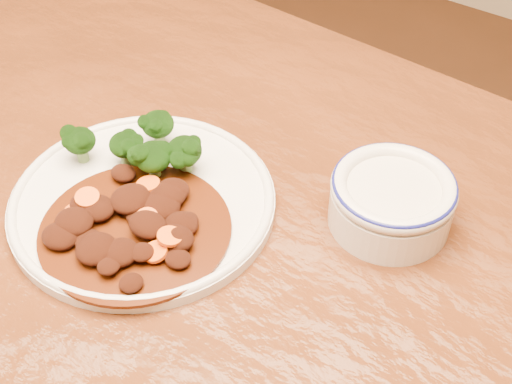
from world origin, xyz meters
The scene contains 5 objects.
dining_table centered at (0.00, 0.00, 0.67)m, with size 1.55×0.98×0.75m.
dinner_plate centered at (-0.07, 0.00, 0.76)m, with size 0.30×0.30×0.02m.
broccoli_florets centered at (-0.11, 0.05, 0.79)m, with size 0.15×0.11×0.05m.
mince_stew centered at (-0.05, -0.04, 0.77)m, with size 0.21×0.21×0.03m.
dip_bowl centered at (0.17, 0.14, 0.78)m, with size 0.14×0.14×0.06m.
Camera 1 is at (0.37, -0.40, 1.33)m, focal length 50.00 mm.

